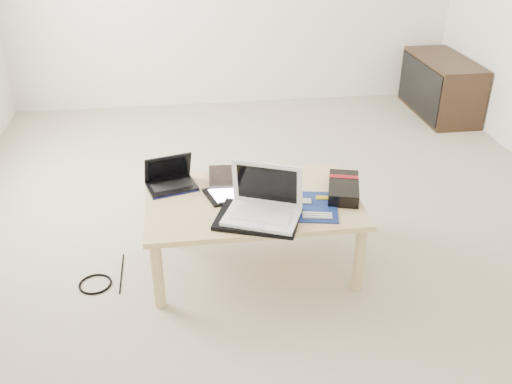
{
  "coord_description": "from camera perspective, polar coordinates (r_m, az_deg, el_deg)",
  "views": [
    {
      "loc": [
        -0.51,
        -3.14,
        1.85
      ],
      "look_at": [
        -0.16,
        -0.59,
        0.44
      ],
      "focal_mm": 40.0,
      "sensor_mm": 36.0,
      "label": 1
    }
  ],
  "objects": [
    {
      "name": "book",
      "position": [
        3.14,
        -1.95,
        1.52
      ],
      "size": [
        0.31,
        0.27,
        0.03
      ],
      "color": "black",
      "rests_on": "coffee_table"
    },
    {
      "name": "netbook",
      "position": [
        3.09,
        -8.54,
        1.17
      ],
      "size": [
        0.29,
        0.24,
        0.18
      ],
      "color": "black",
      "rests_on": "coffee_table"
    },
    {
      "name": "tablet",
      "position": [
        2.99,
        -2.52,
        -0.15
      ],
      "size": [
        0.3,
        0.25,
        0.01
      ],
      "color": "black",
      "rests_on": "coffee_table"
    },
    {
      "name": "coffee_table",
      "position": [
        2.97,
        -0.35,
        -1.49
      ],
      "size": [
        1.1,
        0.7,
        0.4
      ],
      "color": "tan",
      "rests_on": "ground"
    },
    {
      "name": "ground",
      "position": [
        3.68,
        1.15,
        -1.43
      ],
      "size": [
        4.0,
        4.0,
        0.0
      ],
      "primitive_type": "plane",
      "color": "beige",
      "rests_on": "ground"
    },
    {
      "name": "media_cabinet",
      "position": [
        5.37,
        17.94,
        10.01
      ],
      "size": [
        0.41,
        0.9,
        0.5
      ],
      "color": "#382617",
      "rests_on": "ground"
    },
    {
      "name": "gpu_box",
      "position": [
        3.02,
        8.75,
        0.39
      ],
      "size": [
        0.23,
        0.34,
        0.07
      ],
      "color": "black",
      "rests_on": "coffee_table"
    },
    {
      "name": "floor_cable_coil",
      "position": [
        3.11,
        -15.78,
        -8.84
      ],
      "size": [
        0.23,
        0.23,
        0.01
      ],
      "primitive_type": "torus",
      "rotation": [
        0.0,
        0.0,
        -0.43
      ],
      "color": "black",
      "rests_on": "ground"
    },
    {
      "name": "remote",
      "position": [
        3.05,
        1.75,
        0.57
      ],
      "size": [
        0.13,
        0.25,
        0.02
      ],
      "color": "#ABABAF",
      "rests_on": "coffee_table"
    },
    {
      "name": "white_laptop",
      "position": [
        2.75,
        0.75,
        -1.33
      ],
      "size": [
        0.42,
        0.37,
        0.25
      ],
      "color": "white",
      "rests_on": "neoprene_sleeve"
    },
    {
      "name": "cable_coil",
      "position": [
        2.96,
        -3.21,
        -0.46
      ],
      "size": [
        0.1,
        0.1,
        0.01
      ],
      "primitive_type": "torus",
      "rotation": [
        0.0,
        0.0,
        -0.06
      ],
      "color": "black",
      "rests_on": "coffee_table"
    },
    {
      "name": "motherboard",
      "position": [
        2.89,
        5.69,
        -1.46
      ],
      "size": [
        0.3,
        0.35,
        0.01
      ],
      "color": "navy",
      "rests_on": "coffee_table"
    },
    {
      "name": "floor_cable_trail",
      "position": [
        3.16,
        -13.3,
        -7.9
      ],
      "size": [
        0.01,
        0.35,
        0.01
      ],
      "primitive_type": "cylinder",
      "rotation": [
        1.57,
        0.0,
        0.01
      ],
      "color": "black",
      "rests_on": "ground"
    },
    {
      "name": "neoprene_sleeve",
      "position": [
        2.76,
        0.2,
        -2.64
      ],
      "size": [
        0.47,
        0.41,
        0.02
      ],
      "primitive_type": "cube",
      "rotation": [
        0.0,
        0.0,
        -0.35
      ],
      "color": "black",
      "rests_on": "coffee_table"
    }
  ]
}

